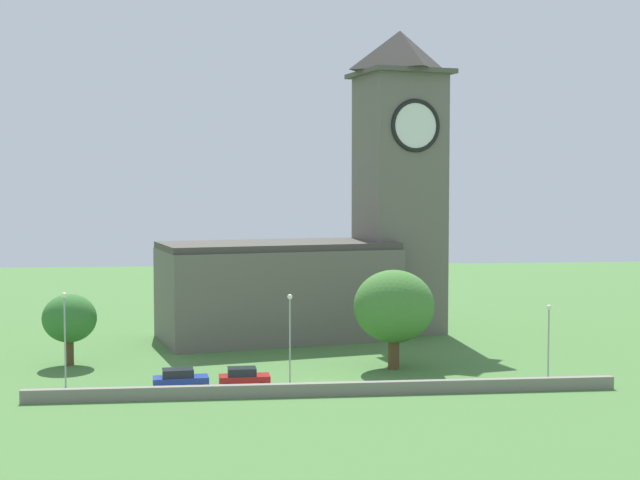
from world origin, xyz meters
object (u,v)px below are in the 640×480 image
at_px(church, 331,242).
at_px(tree_churchyard, 69,319).
at_px(car_blue, 180,379).
at_px(car_red, 244,378).
at_px(streetlamp_west_mid, 290,324).
at_px(tree_riverside_west, 394,307).
at_px(streetlamp_west_end, 65,325).
at_px(streetlamp_central, 549,328).

xyz_separation_m(church, tree_churchyard, (-25.76, -14.30, -5.98)).
bearing_deg(car_blue, church, 59.37).
bearing_deg(car_blue, car_red, 1.71).
xyz_separation_m(streetlamp_west_mid, tree_riverside_west, (9.67, 4.61, 0.71)).
relative_size(streetlamp_west_end, streetlamp_west_mid, 1.05).
distance_m(streetlamp_west_end, streetlamp_west_mid, 18.32).
xyz_separation_m(car_blue, tree_riverside_west, (18.68, 6.73, 4.73)).
bearing_deg(car_red, tree_riverside_west, 25.84).
bearing_deg(car_red, streetlamp_west_end, 172.01).
height_order(church, car_blue, church).
xyz_separation_m(car_red, streetlamp_west_mid, (3.90, 1.97, 4.04)).
height_order(car_blue, tree_churchyard, tree_churchyard).
height_order(car_red, streetlamp_central, streetlamp_central).
xyz_separation_m(church, car_blue, (-15.34, -25.91, -9.40)).
height_order(car_blue, streetlamp_central, streetlamp_central).
bearing_deg(tree_churchyard, church, 29.03).
bearing_deg(car_blue, streetlamp_west_mid, 13.24).
relative_size(church, tree_churchyard, 5.13).
relative_size(streetlamp_central, tree_churchyard, 0.96).
bearing_deg(streetlamp_west_mid, streetlamp_central, -1.41).
bearing_deg(streetlamp_central, tree_riverside_west, 157.50).
distance_m(church, tree_churchyard, 30.06).
distance_m(car_blue, streetlamp_west_end, 10.46).
distance_m(streetlamp_west_end, streetlamp_central, 40.44).
bearing_deg(car_blue, streetlamp_west_end, 166.85).
bearing_deg(church, streetlamp_west_mid, -104.90).
relative_size(car_red, tree_churchyard, 0.63).
bearing_deg(streetlamp_west_mid, car_blue, -166.76).
bearing_deg(streetlamp_central, tree_churchyard, 166.42).
distance_m(streetlamp_west_mid, tree_riverside_west, 10.74).
bearing_deg(car_blue, streetlamp_central, 2.90).
height_order(car_blue, car_red, car_blue).
xyz_separation_m(streetlamp_west_mid, tree_churchyard, (-19.43, 9.49, -0.61)).
height_order(church, tree_churchyard, church).
distance_m(church, tree_riverside_west, 20.02).
relative_size(tree_churchyard, tree_riverside_west, 0.73).
relative_size(church, car_red, 8.09).
relative_size(church, streetlamp_west_mid, 4.53).
bearing_deg(streetlamp_west_end, tree_riverside_west, 9.23).
xyz_separation_m(car_blue, streetlamp_central, (31.12, 1.58, 3.37)).
xyz_separation_m(church, tree_riverside_west, (3.34, -19.18, -4.67)).
xyz_separation_m(car_blue, streetlamp_west_mid, (9.01, 2.12, 4.02)).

